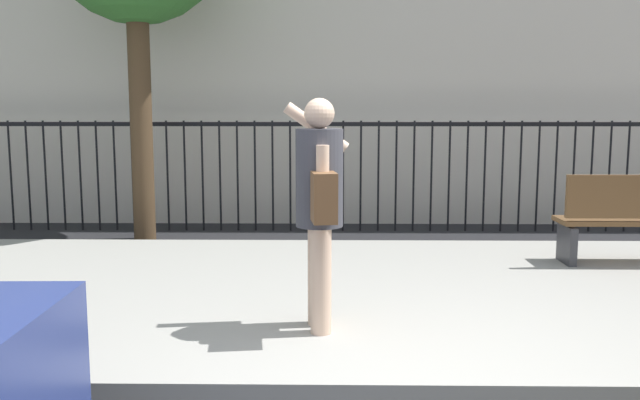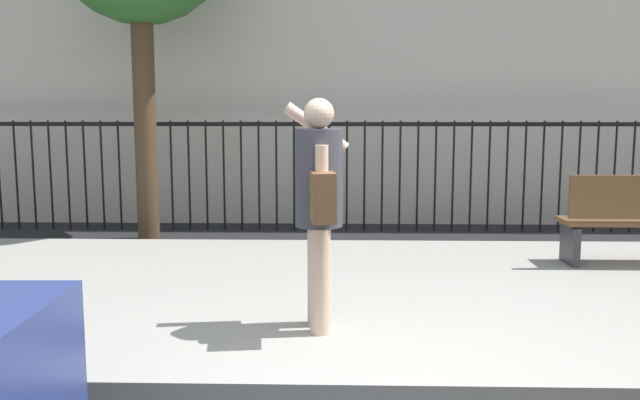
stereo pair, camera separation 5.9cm
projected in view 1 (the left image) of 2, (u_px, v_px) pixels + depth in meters
The scene contains 4 objects.
sidewalk at pixel (364, 295), 6.08m from camera, with size 28.00×4.40×0.15m, color #9E9B93.
iron_fence at pixel (352, 161), 9.62m from camera, with size 12.03×0.04×1.60m.
pedestrian_on_phone at pixel (320, 198), 4.75m from camera, with size 0.49×0.68×1.68m.
street_bench at pixel (639, 217), 6.87m from camera, with size 1.60×0.45×0.95m.
Camera 1 is at (-0.31, -3.71, 1.74)m, focal length 37.44 mm.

